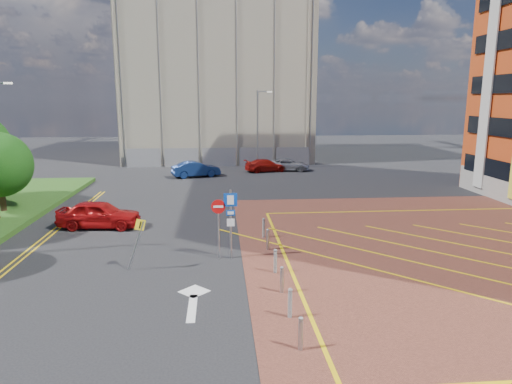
{
  "coord_description": "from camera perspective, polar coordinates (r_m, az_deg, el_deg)",
  "views": [
    {
      "loc": [
        0.03,
        -18.95,
        7.2
      ],
      "look_at": [
        2.0,
        5.3,
        2.2
      ],
      "focal_mm": 32.0,
      "sensor_mm": 36.0,
      "label": 1
    }
  ],
  "objects": [
    {
      "name": "construction_building",
      "position": [
        59.07,
        -4.82,
        15.28
      ],
      "size": [
        21.2,
        19.2,
        22.0
      ],
      "primitive_type": "cube",
      "color": "#B0A890",
      "rests_on": "ground"
    },
    {
      "name": "construction_fence",
      "position": [
        49.35,
        -3.48,
        4.39
      ],
      "size": [
        21.6,
        0.06,
        2.0
      ],
      "primitive_type": "cube",
      "color": "gray",
      "rests_on": "ground"
    },
    {
      "name": "ground",
      "position": [
        20.27,
        -4.48,
        -9.22
      ],
      "size": [
        140.0,
        140.0,
        0.0
      ],
      "primitive_type": "plane",
      "color": "black",
      "rests_on": "ground"
    },
    {
      "name": "car_red_left",
      "position": [
        27.28,
        -19.03,
        -2.64
      ],
      "size": [
        4.7,
        2.23,
        1.55
      ],
      "primitive_type": "imported",
      "rotation": [
        0.0,
        0.0,
        1.48
      ],
      "color": "#A20D0E",
      "rests_on": "ground"
    },
    {
      "name": "lamp_back",
      "position": [
        47.21,
        0.3,
        8.18
      ],
      "size": [
        1.53,
        0.16,
        8.0
      ],
      "color": "#9EA0A8",
      "rests_on": "ground"
    },
    {
      "name": "bollard_row",
      "position": [
        18.68,
        2.69,
        -9.5
      ],
      "size": [
        0.14,
        11.14,
        0.9
      ],
      "color": "#9EA0A8",
      "rests_on": "forecourt"
    },
    {
      "name": "car_red_back",
      "position": [
        45.67,
        1.29,
        3.35
      ],
      "size": [
        4.58,
        2.67,
        1.25
      ],
      "primitive_type": "imported",
      "rotation": [
        0.0,
        0.0,
        1.8
      ],
      "color": "#A3130E",
      "rests_on": "ground"
    },
    {
      "name": "sign_cluster",
      "position": [
        20.61,
        -3.76,
        -3.14
      ],
      "size": [
        1.17,
        0.12,
        3.2
      ],
      "color": "#9EA0A8",
      "rests_on": "ground"
    },
    {
      "name": "car_silver_back",
      "position": [
        46.4,
        4.0,
        3.43
      ],
      "size": [
        4.62,
        2.66,
        1.21
      ],
      "primitive_type": "imported",
      "rotation": [
        0.0,
        0.0,
        1.41
      ],
      "color": "#A2A2A9",
      "rests_on": "ground"
    },
    {
      "name": "warning_sign",
      "position": [
        19.96,
        -14.59,
        -5.56
      ],
      "size": [
        0.84,
        0.43,
        2.24
      ],
      "color": "#9EA0A8",
      "rests_on": "ground"
    },
    {
      "name": "car_blue_back",
      "position": [
        42.91,
        -7.53,
        2.86
      ],
      "size": [
        4.7,
        2.85,
        1.46
      ],
      "primitive_type": "imported",
      "rotation": [
        0.0,
        0.0,
        1.89
      ],
      "color": "navy",
      "rests_on": "ground"
    }
  ]
}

